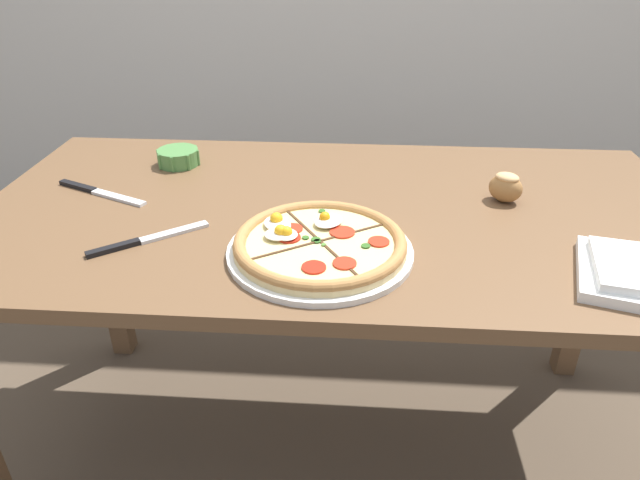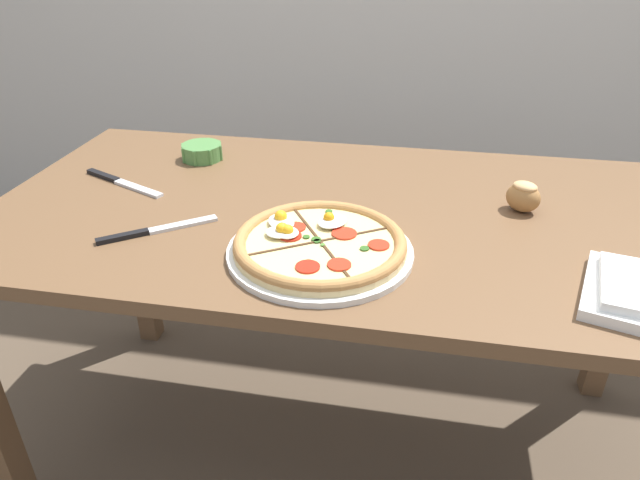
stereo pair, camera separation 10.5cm
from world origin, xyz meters
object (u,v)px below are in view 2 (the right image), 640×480
object	(u,v)px
ramekin_bowl	(202,151)
bread_piece_near	(523,196)
knife_spare	(157,230)
dining_table	(347,246)
knife_main	(122,182)
pizza	(319,245)

from	to	relation	value
ramekin_bowl	bread_piece_near	xyz separation A→B (m)	(0.78, -0.16, 0.01)
ramekin_bowl	knife_spare	xyz separation A→B (m)	(0.05, -0.39, -0.02)
dining_table	bread_piece_near	size ratio (longest dim) A/B	17.02
ramekin_bowl	bread_piece_near	world-z (taller)	bread_piece_near
bread_piece_near	knife_main	distance (m)	0.91
pizza	knife_spare	bearing A→B (deg)	175.78
dining_table	knife_spare	world-z (taller)	knife_spare
bread_piece_near	knife_spare	bearing A→B (deg)	-162.33
pizza	ramekin_bowl	world-z (taller)	pizza
dining_table	knife_spare	bearing A→B (deg)	-154.44
knife_main	knife_spare	distance (m)	0.27
dining_table	pizza	xyz separation A→B (m)	(-0.02, -0.20, 0.11)
bread_piece_near	knife_spare	xyz separation A→B (m)	(-0.73, -0.23, -0.03)
bread_piece_near	dining_table	bearing A→B (deg)	-170.81
ramekin_bowl	knife_spare	world-z (taller)	ramekin_bowl
pizza	ramekin_bowl	xyz separation A→B (m)	(-0.39, 0.42, 0.00)
dining_table	pizza	bearing A→B (deg)	-97.20
dining_table	bread_piece_near	bearing A→B (deg)	9.19
dining_table	pizza	size ratio (longest dim) A/B	4.48
bread_piece_near	ramekin_bowl	bearing A→B (deg)	168.34
pizza	knife_main	xyz separation A→B (m)	(-0.52, 0.23, -0.02)
dining_table	ramekin_bowl	distance (m)	0.48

